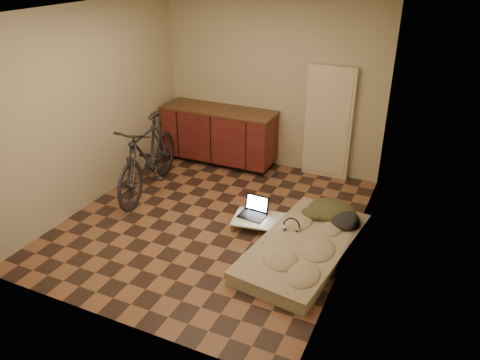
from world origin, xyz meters
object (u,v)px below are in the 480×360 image
at_px(bicycle, 147,153).
at_px(lap_desk, 262,220).
at_px(futon, 304,247).
at_px(laptop, 254,211).

bearing_deg(bicycle, lap_desk, -16.58).
distance_m(futon, laptop, 0.89).
xyz_separation_m(bicycle, futon, (2.50, -0.56, -0.52)).
distance_m(lap_desk, laptop, 0.16).
relative_size(bicycle, lap_desk, 2.39).
bearing_deg(laptop, lap_desk, -20.47).
xyz_separation_m(futon, laptop, (-0.79, 0.39, 0.08)).
bearing_deg(lap_desk, bicycle, 164.01).
bearing_deg(lap_desk, futon, -34.92).
distance_m(futon, lap_desk, 0.73).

